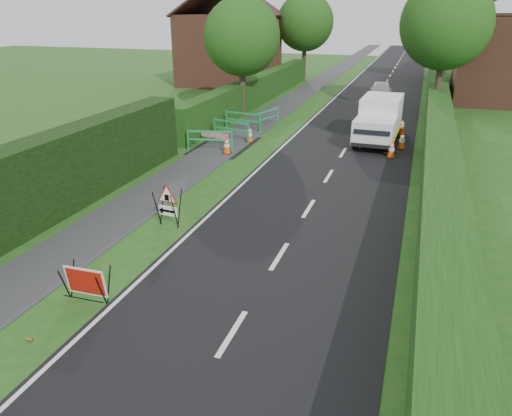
# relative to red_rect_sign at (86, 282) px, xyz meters

# --- Properties ---
(ground) EXTENTS (120.00, 120.00, 0.00)m
(ground) POSITION_rel_red_rect_sign_xyz_m (0.98, 2.37, -0.48)
(ground) COLOR #1A4F16
(ground) RESTS_ON ground
(road_surface) EXTENTS (6.00, 90.00, 0.02)m
(road_surface) POSITION_rel_red_rect_sign_xyz_m (3.48, 37.37, -0.47)
(road_surface) COLOR black
(road_surface) RESTS_ON ground
(footpath) EXTENTS (2.00, 90.00, 0.02)m
(footpath) POSITION_rel_red_rect_sign_xyz_m (-2.02, 37.37, -0.47)
(footpath) COLOR #2D2D30
(footpath) RESTS_ON ground
(hedge_west_near) EXTENTS (1.10, 18.00, 2.50)m
(hedge_west_near) POSITION_rel_red_rect_sign_xyz_m (-4.02, 2.37, -0.48)
(hedge_west_near) COLOR black
(hedge_west_near) RESTS_ON ground
(hedge_west_far) EXTENTS (1.00, 24.00, 1.80)m
(hedge_west_far) POSITION_rel_red_rect_sign_xyz_m (-4.02, 24.37, -0.48)
(hedge_west_far) COLOR #14380F
(hedge_west_far) RESTS_ON ground
(hedge_east) EXTENTS (1.20, 50.00, 1.50)m
(hedge_east) POSITION_rel_red_rect_sign_xyz_m (7.48, 18.37, -0.48)
(hedge_east) COLOR #14380F
(hedge_east) RESTS_ON ground
(house_west) EXTENTS (7.50, 7.40, 7.88)m
(house_west) POSITION_rel_red_rect_sign_xyz_m (-9.02, 32.37, 2.42)
(house_west) COLOR brown
(house_west) RESTS_ON ground
(house_east_a) EXTENTS (7.50, 7.40, 7.88)m
(house_east_a) POSITION_rel_red_rect_sign_xyz_m (11.98, 30.37, 2.42)
(house_east_a) COLOR brown
(house_east_a) RESTS_ON ground
(house_east_b) EXTENTS (7.50, 7.40, 7.88)m
(house_east_b) POSITION_rel_red_rect_sign_xyz_m (12.98, 44.37, 2.42)
(house_east_b) COLOR brown
(house_east_b) RESTS_ON ground
(tree_nw) EXTENTS (4.40, 4.40, 6.70)m
(tree_nw) POSITION_rel_red_rect_sign_xyz_m (-3.62, 20.37, 4.00)
(tree_nw) COLOR #2D2116
(tree_nw) RESTS_ON ground
(tree_ne) EXTENTS (5.20, 5.20, 7.79)m
(tree_ne) POSITION_rel_red_rect_sign_xyz_m (7.38, 24.37, 4.70)
(tree_ne) COLOR #2D2116
(tree_ne) RESTS_ON ground
(tree_fw) EXTENTS (4.80, 4.80, 7.24)m
(tree_fw) POSITION_rel_red_rect_sign_xyz_m (-3.62, 36.37, 4.35)
(tree_fw) COLOR #2D2116
(tree_fw) RESTS_ON ground
(tree_fe) EXTENTS (4.20, 4.20, 6.33)m
(tree_fe) POSITION_rel_red_rect_sign_xyz_m (7.38, 40.37, 3.74)
(tree_fe) COLOR #2D2116
(tree_fe) RESTS_ON ground
(red_rect_sign) EXTENTS (1.00, 0.61, 0.83)m
(red_rect_sign) POSITION_rel_red_rect_sign_xyz_m (0.00, 0.00, 0.00)
(red_rect_sign) COLOR black
(red_rect_sign) RESTS_ON ground
(triangle_sign) EXTENTS (0.85, 0.85, 1.13)m
(triangle_sign) POSITION_rel_red_rect_sign_xyz_m (-0.21, 4.21, 0.31)
(triangle_sign) COLOR black
(triangle_sign) RESTS_ON ground
(works_van) EXTENTS (1.96, 4.65, 2.09)m
(works_van) POSITION_rel_red_rect_sign_xyz_m (4.75, 16.34, 0.63)
(works_van) COLOR silver
(works_van) RESTS_ON ground
(traffic_cone_0) EXTENTS (0.38, 0.38, 0.79)m
(traffic_cone_0) POSITION_rel_red_rect_sign_xyz_m (5.57, 13.79, -0.09)
(traffic_cone_0) COLOR black
(traffic_cone_0) RESTS_ON ground
(traffic_cone_1) EXTENTS (0.38, 0.38, 0.79)m
(traffic_cone_1) POSITION_rel_red_rect_sign_xyz_m (5.92, 15.43, -0.09)
(traffic_cone_1) COLOR black
(traffic_cone_1) RESTS_ON ground
(traffic_cone_2) EXTENTS (0.38, 0.38, 0.79)m
(traffic_cone_2) POSITION_rel_red_rect_sign_xyz_m (5.77, 18.42, -0.09)
(traffic_cone_2) COLOR black
(traffic_cone_2) RESTS_ON ground
(traffic_cone_3) EXTENTS (0.38, 0.38, 0.79)m
(traffic_cone_3) POSITION_rel_red_rect_sign_xyz_m (-1.42, 12.16, -0.09)
(traffic_cone_3) COLOR black
(traffic_cone_3) RESTS_ON ground
(traffic_cone_4) EXTENTS (0.38, 0.38, 0.79)m
(traffic_cone_4) POSITION_rel_red_rect_sign_xyz_m (-1.13, 14.44, -0.09)
(traffic_cone_4) COLOR black
(traffic_cone_4) RESTS_ON ground
(ped_barrier_0) EXTENTS (2.09, 0.80, 1.00)m
(ped_barrier_0) POSITION_rel_red_rect_sign_xyz_m (-2.27, 12.25, 0.15)
(ped_barrier_0) COLOR #198C48
(ped_barrier_0) RESTS_ON ground
(ped_barrier_1) EXTENTS (2.08, 0.85, 1.00)m
(ped_barrier_1) POSITION_rel_red_rect_sign_xyz_m (-2.10, 14.46, 0.15)
(ped_barrier_1) COLOR #198C48
(ped_barrier_1) RESTS_ON ground
(ped_barrier_2) EXTENTS (2.09, 0.66, 1.00)m
(ped_barrier_2) POSITION_rel_red_rect_sign_xyz_m (-2.23, 16.56, 0.15)
(ped_barrier_2) COLOR #198C48
(ped_barrier_2) RESTS_ON ground
(ped_barrier_3) EXTENTS (0.86, 2.08, 1.00)m
(ped_barrier_3) POSITION_rel_red_rect_sign_xyz_m (-1.14, 17.58, 0.15)
(ped_barrier_3) COLOR #198C48
(ped_barrier_3) RESTS_ON ground
(redwhite_plank) EXTENTS (1.48, 0.32, 0.25)m
(redwhite_plank) POSITION_rel_red_rect_sign_xyz_m (-2.54, 13.47, -0.48)
(redwhite_plank) COLOR red
(redwhite_plank) RESTS_ON ground
(litter_can) EXTENTS (0.12, 0.07, 0.07)m
(litter_can) POSITION_rel_red_rect_sign_xyz_m (-0.21, -1.59, -0.48)
(litter_can) COLOR #BF7F4C
(litter_can) RESTS_ON ground
(hatchback_car) EXTENTS (1.82, 3.84, 1.27)m
(hatchback_car) POSITION_rel_red_rect_sign_xyz_m (3.81, 28.26, 0.16)
(hatchback_car) COLOR white
(hatchback_car) RESTS_ON ground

